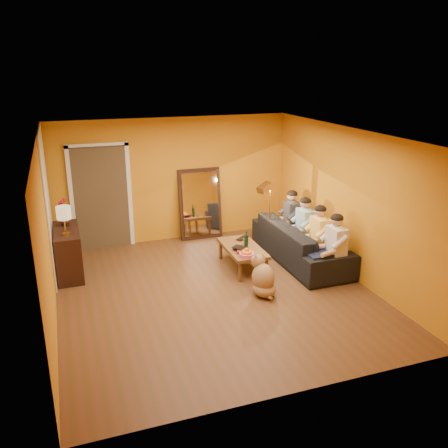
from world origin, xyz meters
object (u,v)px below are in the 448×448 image
object	(u,v)px
table_lamp	(64,221)
wine_bottle	(246,239)
mirror_frame	(200,204)
dog	(263,275)
person_far_left	(336,248)
vase	(65,220)
person_far_right	(292,220)
sideboard	(68,252)
person_mid_right	(305,228)
tumbler	(246,241)
person_mid_left	(319,237)
coffee_table	(242,257)
sofa	(301,242)
laptop	(245,239)
floor_lamp	(270,220)

from	to	relation	value
table_lamp	wine_bottle	distance (m)	3.19
mirror_frame	dog	distance (m)	3.01
person_far_left	vase	world-z (taller)	person_far_left
person_far_right	vase	xyz separation A→B (m)	(-4.37, 0.40, 0.33)
sideboard	person_mid_right	xyz separation A→B (m)	(4.37, -0.70, 0.18)
person_far_right	vase	world-z (taller)	person_far_right
vase	person_far_left	bearing A→B (deg)	-25.15
person_far_right	person_mid_right	bearing A→B (deg)	-90.00
person_far_left	person_mid_right	distance (m)	1.10
tumbler	person_mid_left	bearing A→B (deg)	-26.16
coffee_table	sofa	bearing A→B (deg)	0.16
sofa	laptop	distance (m)	1.08
table_lamp	coffee_table	bearing A→B (deg)	-8.96
person_mid_left	wine_bottle	world-z (taller)	person_mid_left
sofa	dog	world-z (taller)	sofa
table_lamp	dog	size ratio (longest dim) A/B	0.74
coffee_table	floor_lamp	size ratio (longest dim) A/B	0.85
mirror_frame	person_mid_left	world-z (taller)	mirror_frame
sofa	wine_bottle	size ratio (longest dim) A/B	8.11
coffee_table	wine_bottle	size ratio (longest dim) A/B	3.94
mirror_frame	tumbler	xyz separation A→B (m)	(0.38, -1.74, -0.29)
floor_lamp	laptop	size ratio (longest dim) A/B	4.62
sofa	wine_bottle	world-z (taller)	sofa
table_lamp	vase	distance (m)	0.57
mirror_frame	coffee_table	distance (m)	1.96
dog	person_mid_right	distance (m)	1.86
sideboard	person_far_right	xyz separation A→B (m)	(4.37, -0.15, 0.18)
sideboard	sofa	size ratio (longest dim) A/B	0.47
floor_lamp	person_mid_left	size ratio (longest dim) A/B	1.18
table_lamp	sofa	world-z (taller)	table_lamp
floor_lamp	laptop	bearing A→B (deg)	168.34
dog	person_far_left	xyz separation A→B (m)	(1.40, 0.09, 0.27)
sideboard	person_mid_left	xyz separation A→B (m)	(4.37, -1.25, 0.18)
table_lamp	laptop	size ratio (longest dim) A/B	1.63
person_mid_right	wine_bottle	xyz separation A→B (m)	(-1.27, -0.13, -0.03)
person_far_left	person_far_right	distance (m)	1.65
person_far_right	person_mid_left	bearing A→B (deg)	-90.00
person_far_left	person_mid_left	world-z (taller)	same
table_lamp	wine_bottle	world-z (taller)	table_lamp
person_mid_right	tumbler	world-z (taller)	person_mid_right
person_mid_right	person_far_right	world-z (taller)	same
mirror_frame	dog	size ratio (longest dim) A/B	2.21
coffee_table	dog	bearing A→B (deg)	-92.59
person_far_right	wine_bottle	distance (m)	1.44
coffee_table	wine_bottle	bearing A→B (deg)	-43.83
table_lamp	tumbler	bearing A→B (deg)	-6.49
person_far_left	tumbler	size ratio (longest dim) A/B	11.16
sofa	table_lamp	bearing A→B (deg)	83.25
table_lamp	tumbler	size ratio (longest dim) A/B	4.66
person_far_left	wine_bottle	xyz separation A→B (m)	(-1.27, 0.97, -0.03)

